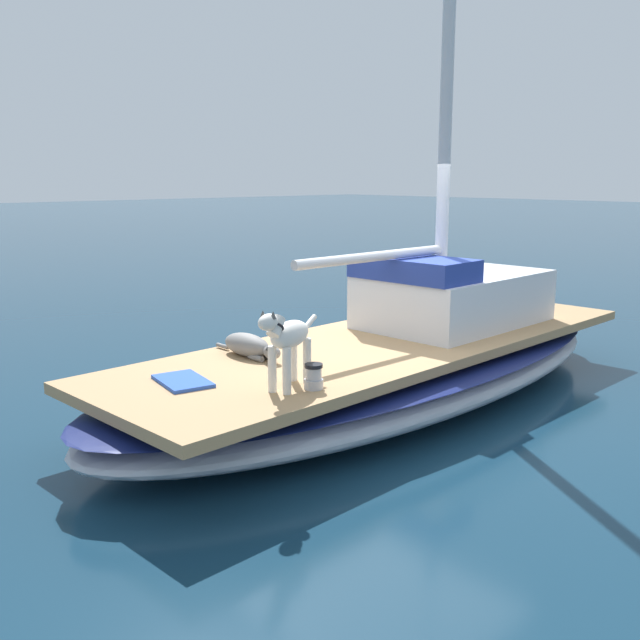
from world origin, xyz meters
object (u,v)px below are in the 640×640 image
(deck_winch, at_px, (314,377))
(deck_towel, at_px, (183,381))
(sailboat_main, at_px, (388,369))
(dog_grey, at_px, (249,346))
(dog_white, at_px, (287,338))

(deck_winch, xyz_separation_m, deck_towel, (-0.88, -0.69, -0.08))
(sailboat_main, xyz_separation_m, deck_towel, (-0.10, -2.49, 0.34))
(dog_grey, distance_m, deck_winch, 1.24)
(dog_white, distance_m, dog_grey, 1.18)
(dog_white, distance_m, deck_winch, 0.39)
(dog_white, bearing_deg, sailboat_main, 107.82)
(dog_grey, xyz_separation_m, deck_towel, (0.33, -0.96, -0.09))
(deck_towel, bearing_deg, sailboat_main, 87.66)
(dog_white, relative_size, dog_grey, 0.95)
(deck_winch, distance_m, deck_towel, 1.12)
(dog_white, height_order, dog_grey, dog_white)
(sailboat_main, distance_m, dog_white, 2.18)
(dog_white, xyz_separation_m, deck_winch, (0.15, 0.15, -0.32))
(deck_winch, bearing_deg, sailboat_main, 113.40)
(sailboat_main, bearing_deg, deck_towel, -92.34)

